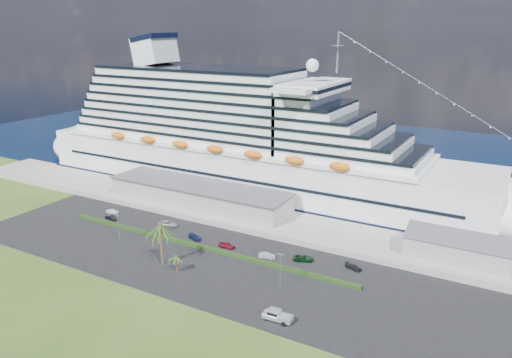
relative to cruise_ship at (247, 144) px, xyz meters
The scene contains 22 objects.
ground 69.56m from the cruise_ship, 71.40° to the right, with size 420.00×420.00×0.00m, color #2E4A18.
asphalt_lot 59.58m from the cruise_ship, 67.89° to the right, with size 140.00×38.00×0.12m, color black.
wharf 35.90m from the cruise_ship, 48.10° to the right, with size 240.00×20.00×1.80m, color gray.
water 71.40m from the cruise_ship, 71.93° to the left, with size 420.00×160.00×0.02m, color black.
cruise_ship is the anchor object (origin of this frame).
terminal_building 26.92m from the cruise_ship, 98.22° to the right, with size 61.00×15.00×6.30m.
port_shed 78.32m from the cruise_ship, 18.08° to the right, with size 24.00×12.31×7.37m.
hedge 52.41m from the cruise_ship, 74.26° to the right, with size 88.00×1.10×0.90m, color black.
lamp_post_left 57.50m from the cruise_ship, 96.59° to the right, with size 1.60×0.35×8.27m.
lamp_post_right 70.64m from the cruise_ship, 53.44° to the right, with size 1.60×0.35×8.27m.
palm_tall 61.56m from the cruise_ship, 79.12° to the right, with size 8.82×8.82×11.13m.
palm_short 65.13m from the cruise_ship, 74.52° to the right, with size 3.53×3.53×4.56m.
parked_car_0 50.02m from the cruise_ship, 120.31° to the right, with size 1.70×4.23×1.44m, color white.
parked_car_1 51.88m from the cruise_ship, 114.67° to the right, with size 1.41×4.05×1.33m, color black.
parked_car_2 43.49m from the cruise_ship, 93.71° to the right, with size 2.54×5.50×1.53m, color #A1A4AA.
parked_car_3 47.87m from the cruise_ship, 77.84° to the right, with size 1.84×4.54×1.32m, color #141F46.
parked_car_4 51.22m from the cruise_ship, 65.69° to the right, with size 1.78×4.42×1.51m, color maroon.
parked_car_5 57.07m from the cruise_ship, 54.33° to the right, with size 1.46×4.18×1.38m, color #B2B6BA.
parked_car_6 60.08m from the cruise_ship, 45.55° to the right, with size 2.31×5.02×1.39m, color black.
parked_car_7 67.88m from the cruise_ship, 36.87° to the right, with size 1.71×4.21×1.22m, color black.
pickup_truck 83.81m from the cruise_ship, 55.37° to the right, with size 6.22×2.63×2.15m.
boat_trailer 83.39m from the cruise_ship, 54.76° to the right, with size 5.40×3.91×1.50m.
Camera 1 is at (63.79, -80.18, 55.71)m, focal length 35.00 mm.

